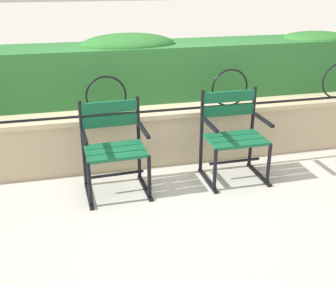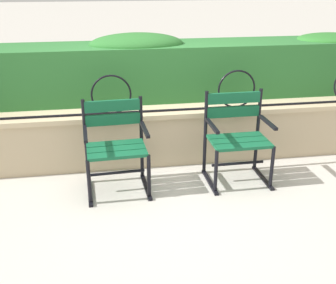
{
  "view_description": "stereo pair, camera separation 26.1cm",
  "coord_description": "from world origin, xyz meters",
  "views": [
    {
      "loc": [
        -0.83,
        -3.28,
        1.97
      ],
      "look_at": [
        0.0,
        0.09,
        0.55
      ],
      "focal_mm": 44.11,
      "sensor_mm": 36.0,
      "label": 1
    },
    {
      "loc": [
        -0.57,
        -3.33,
        1.97
      ],
      "look_at": [
        0.0,
        0.09,
        0.55
      ],
      "focal_mm": 44.11,
      "sensor_mm": 36.0,
      "label": 2
    }
  ],
  "objects": [
    {
      "name": "stone_wall",
      "position": [
        0.0,
        0.89,
        0.31
      ],
      "size": [
        7.86,
        0.41,
        0.61
      ],
      "color": "tan",
      "rests_on": "ground"
    },
    {
      "name": "iron_arch_fence",
      "position": [
        -0.38,
        0.82,
        0.78
      ],
      "size": [
        7.31,
        0.02,
        0.42
      ],
      "color": "black",
      "rests_on": "stone_wall"
    },
    {
      "name": "park_chair_right",
      "position": [
        0.74,
        0.34,
        0.47
      ],
      "size": [
        0.61,
        0.52,
        0.9
      ],
      "color": "#145B38",
      "rests_on": "ground"
    },
    {
      "name": "ground_plane",
      "position": [
        0.0,
        0.0,
        0.0
      ],
      "size": [
        60.0,
        60.0,
        0.0
      ],
      "primitive_type": "plane",
      "color": "#BCB7AD"
    },
    {
      "name": "park_chair_left",
      "position": [
        -0.47,
        0.33,
        0.47
      ],
      "size": [
        0.61,
        0.55,
        0.87
      ],
      "color": "#145B38",
      "rests_on": "ground"
    },
    {
      "name": "hedge_row",
      "position": [
        -0.01,
        1.41,
        0.94
      ],
      "size": [
        7.7,
        0.69,
        0.75
      ],
      "color": "#2D7033",
      "rests_on": "stone_wall"
    }
  ]
}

